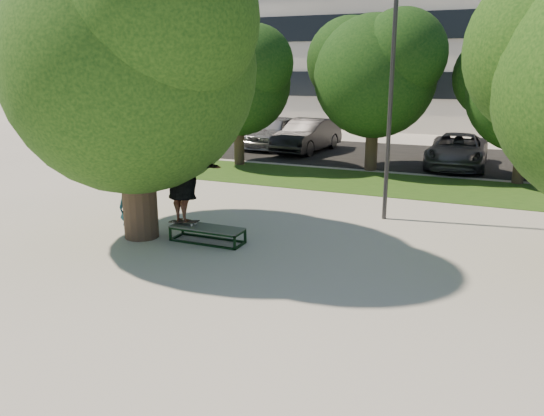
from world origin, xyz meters
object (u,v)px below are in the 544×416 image
at_px(car_silver_a, 274,132).
at_px(lamppost, 390,104).
at_px(car_dark, 307,136).
at_px(car_grey, 457,151).
at_px(bystander, 130,207).
at_px(tree_left, 129,52).
at_px(grind_box, 207,234).

bearing_deg(car_silver_a, lamppost, -50.51).
xyz_separation_m(car_dark, car_grey, (7.18, -1.45, -0.11)).
bearing_deg(lamppost, bystander, -142.79).
distance_m(tree_left, grind_box, 4.60).
relative_size(grind_box, car_grey, 0.36).
bearing_deg(car_silver_a, car_dark, -14.56).
distance_m(bystander, car_grey, 14.72).
bearing_deg(lamppost, grind_box, -133.33).
height_order(lamppost, car_grey, lamppost).
bearing_deg(car_silver_a, bystander, -76.48).
distance_m(tree_left, car_grey, 14.95).
distance_m(lamppost, car_dark, 12.32).
xyz_separation_m(grind_box, car_dark, (-2.50, 14.21, 0.62)).
relative_size(lamppost, car_grey, 1.22).
xyz_separation_m(tree_left, bystander, (-0.12, -0.21, -3.66)).
bearing_deg(car_silver_a, tree_left, -75.91).
bearing_deg(lamppost, car_grey, 82.59).
relative_size(tree_left, car_grey, 1.42).
bearing_deg(bystander, grind_box, -5.58).
relative_size(car_dark, car_grey, 0.98).
height_order(tree_left, car_dark, tree_left).
bearing_deg(car_silver_a, grind_box, -69.28).
relative_size(lamppost, car_silver_a, 1.26).
distance_m(tree_left, car_silver_a, 15.75).
bearing_deg(bystander, car_grey, 46.01).
relative_size(grind_box, bystander, 1.18).
relative_size(bystander, car_silver_a, 0.32).
height_order(lamppost, grind_box, lamppost).
distance_m(bystander, car_dark, 14.62).
xyz_separation_m(tree_left, grind_box, (1.79, 0.19, -4.23)).
xyz_separation_m(tree_left, car_silver_a, (-2.76, 15.08, -3.60)).
bearing_deg(car_dark, grind_box, -74.06).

